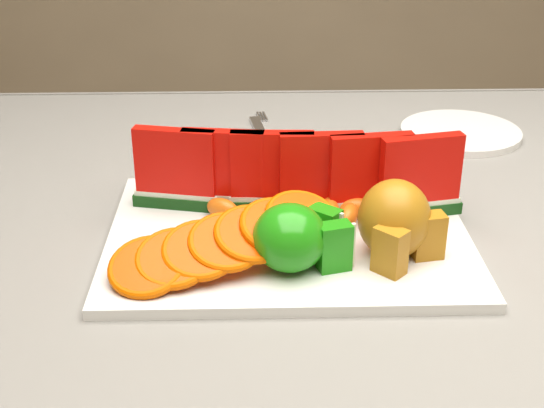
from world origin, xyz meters
TOP-DOWN VIEW (x-y plane):
  - table at (0.00, 0.00)m, footprint 1.40×0.90m
  - tablecloth at (0.00, 0.00)m, footprint 1.53×1.03m
  - platter at (-0.09, -0.03)m, footprint 0.40×0.30m
  - apple_cluster at (-0.09, -0.10)m, footprint 0.11×0.09m
  - pear_cluster at (0.02, -0.08)m, footprint 0.10×0.11m
  - side_plate at (0.19, 0.29)m, footprint 0.20×0.20m
  - fork at (-0.11, 0.30)m, footprint 0.04×0.20m
  - watermelon_row at (-0.08, 0.02)m, footprint 0.39×0.07m
  - orange_fan_front at (-0.16, -0.10)m, footprint 0.26×0.15m
  - orange_fan_back at (-0.10, 0.10)m, footprint 0.29×0.11m
  - tangerine_segments at (-0.07, -0.01)m, footprint 0.22×0.08m

SIDE VIEW (x-z plane):
  - table at x=0.00m, z-range 0.28..1.03m
  - tablecloth at x=0.00m, z-range 0.62..0.82m
  - fork at x=-0.11m, z-range 0.76..0.76m
  - side_plate at x=0.19m, z-range 0.76..0.77m
  - platter at x=-0.09m, z-range 0.76..0.77m
  - tangerine_segments at x=-0.07m, z-range 0.77..0.79m
  - orange_fan_back at x=-0.10m, z-range 0.77..0.81m
  - orange_fan_front at x=-0.16m, z-range 0.77..0.83m
  - apple_cluster at x=-0.09m, z-range 0.77..0.84m
  - pear_cluster at x=0.02m, z-range 0.77..0.85m
  - watermelon_row at x=-0.08m, z-range 0.77..0.87m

